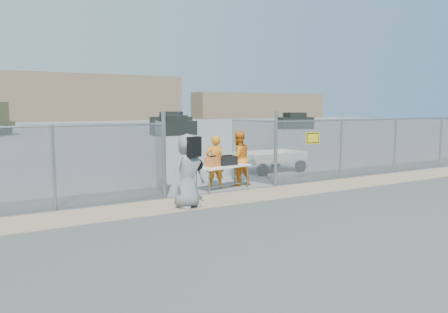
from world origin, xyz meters
TOP-DOWN VIEW (x-y plane):
  - ground at (0.00, 0.00)m, footprint 160.00×160.00m
  - tarmac_inside at (0.00, 42.00)m, footprint 160.00×80.00m
  - dirt_strip at (0.00, 1.00)m, footprint 44.00×1.60m
  - distant_hills at (5.00, 78.00)m, footprint 140.00×6.00m
  - chain_link_fence at (0.00, 2.00)m, footprint 40.00×0.20m
  - folding_table at (0.09, 2.24)m, footprint 1.97×1.14m
  - orange_bag at (-0.27, 2.22)m, footprint 0.55×0.47m
  - black_duffel at (0.26, 2.24)m, footprint 0.61×0.38m
  - security_worker_left at (0.04, 2.66)m, footprint 0.70×0.54m
  - security_worker_right at (0.93, 2.65)m, footprint 0.91×0.72m
  - visitor at (-1.94, 0.55)m, footprint 1.10×0.89m
  - utility_trailer at (3.73, 4.68)m, footprint 3.69×2.04m
  - parked_vehicle_near at (9.77, 27.96)m, footprint 4.14×2.02m
  - parked_vehicle_mid at (13.27, 36.47)m, footprint 5.03×4.21m
  - parked_vehicle_far at (27.35, 31.72)m, footprint 4.55×2.60m

SIDE VIEW (x-z plane):
  - ground at x=0.00m, z-range 0.00..0.00m
  - tarmac_inside at x=0.00m, z-range 0.00..0.01m
  - dirt_strip at x=0.00m, z-range 0.00..0.01m
  - folding_table at x=0.09m, z-range 0.00..0.79m
  - utility_trailer at x=3.73m, z-range 0.00..0.87m
  - security_worker_left at x=0.04m, z-range 0.00..1.72m
  - parked_vehicle_near at x=9.77m, z-range 0.00..1.84m
  - security_worker_right at x=0.93m, z-range 0.00..1.84m
  - black_duffel at x=0.26m, z-range 0.79..1.07m
  - orange_bag at x=-0.27m, z-range 0.79..1.08m
  - parked_vehicle_far at x=27.35m, z-range 0.00..1.94m
  - visitor at x=-1.94m, z-range 0.00..1.94m
  - parked_vehicle_mid at x=13.27m, z-range 0.00..2.09m
  - chain_link_fence at x=0.00m, z-range 0.00..2.20m
  - distant_hills at x=5.00m, z-range 0.00..9.00m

